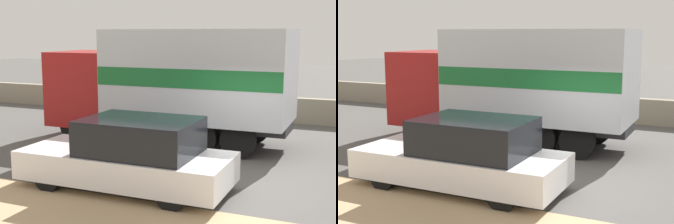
# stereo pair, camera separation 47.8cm
# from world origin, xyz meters

# --- Properties ---
(ground_plane) EXTENTS (80.00, 80.00, 0.00)m
(ground_plane) POSITION_xyz_m (0.00, 0.00, 0.00)
(ground_plane) COLOR #514F4C
(stone_wall_backdrop) EXTENTS (60.00, 0.35, 0.95)m
(stone_wall_backdrop) POSITION_xyz_m (0.00, 7.94, 0.47)
(stone_wall_backdrop) COLOR gray
(stone_wall_backdrop) RESTS_ON ground_plane
(box_truck) EXTENTS (7.41, 2.61, 3.42)m
(box_truck) POSITION_xyz_m (-2.39, 3.19, 1.93)
(box_truck) COLOR maroon
(box_truck) RESTS_ON ground_plane
(car_hatchback) EXTENTS (4.55, 1.90, 1.56)m
(car_hatchback) POSITION_xyz_m (-1.66, -1.16, 0.75)
(car_hatchback) COLOR silver
(car_hatchback) RESTS_ON ground_plane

